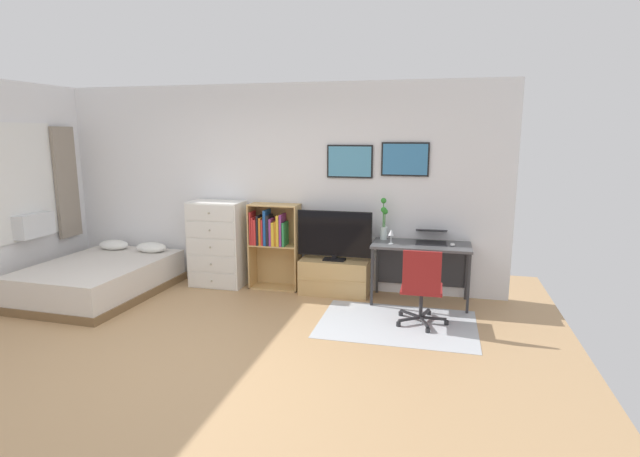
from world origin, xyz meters
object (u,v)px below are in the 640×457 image
object	(u,v)px
dresser	(218,244)
tv_stand	(335,277)
bed	(101,278)
bookshelf	(272,238)
computer_mouse	(453,245)
wine_glass	(391,233)
bamboo_vase	(384,222)
desk	(421,254)
office_chair	(422,285)
laptop	(431,237)
television	(334,236)

from	to	relation	value
dresser	tv_stand	distance (m)	1.67
bed	dresser	world-z (taller)	dresser
bookshelf	computer_mouse	bearing A→B (deg)	-3.61
bed	wine_glass	distance (m)	3.77
bed	tv_stand	xyz separation A→B (m)	(2.93, 0.76, 0.01)
bed	bookshelf	world-z (taller)	bookshelf
tv_stand	bamboo_vase	xyz separation A→B (m)	(0.61, 0.08, 0.74)
bamboo_vase	desk	bearing A→B (deg)	-10.84
bed	desk	bearing A→B (deg)	12.29
tv_stand	bamboo_vase	distance (m)	0.96
office_chair	wine_glass	bearing A→B (deg)	119.83
bed	laptop	xyz separation A→B (m)	(4.14, 0.80, 0.58)
television	bamboo_vase	size ratio (longest dim) A/B	1.83
desk	office_chair	world-z (taller)	office_chair
dresser	office_chair	xyz separation A→B (m)	(2.77, -0.85, -0.12)
bed	bamboo_vase	bearing A→B (deg)	15.08
tv_stand	office_chair	xyz separation A→B (m)	(1.14, -0.86, 0.23)
desk	bamboo_vase	world-z (taller)	bamboo_vase
bed	bookshelf	size ratio (longest dim) A/B	1.71
dresser	bed	bearing A→B (deg)	-150.44
dresser	computer_mouse	xyz separation A→B (m)	(3.09, -0.08, 0.18)
office_chair	computer_mouse	xyz separation A→B (m)	(0.32, 0.76, 0.30)
desk	laptop	world-z (taller)	laptop
bed	bamboo_vase	distance (m)	3.72
bamboo_vase	tv_stand	bearing A→B (deg)	-172.26
dresser	laptop	bearing A→B (deg)	1.11
bed	desk	distance (m)	4.11
dresser	desk	world-z (taller)	dresser
television	laptop	world-z (taller)	television
tv_stand	wine_glass	bearing A→B (deg)	-13.04
laptop	computer_mouse	distance (m)	0.29
computer_mouse	tv_stand	bearing A→B (deg)	176.09
television	laptop	distance (m)	1.21
dresser	desk	bearing A→B (deg)	0.14
dresser	bookshelf	xyz separation A→B (m)	(0.76, 0.06, 0.11)
office_chair	tv_stand	bearing A→B (deg)	142.40
dresser	tv_stand	bearing A→B (deg)	0.53
desk	computer_mouse	size ratio (longest dim) A/B	11.33
tv_stand	desk	distance (m)	1.15
tv_stand	wine_glass	distance (m)	0.99
tv_stand	computer_mouse	world-z (taller)	computer_mouse
desk	bamboo_vase	distance (m)	0.61
computer_mouse	wine_glass	distance (m)	0.74
desk	office_chair	distance (m)	0.87
bookshelf	desk	size ratio (longest dim) A/B	0.97
tv_stand	computer_mouse	bearing A→B (deg)	-3.91
bed	desk	xyz separation A→B (m)	(4.03, 0.75, 0.38)
dresser	bookshelf	bearing A→B (deg)	4.62
desk	laptop	xyz separation A→B (m)	(0.11, 0.05, 0.20)
desk	computer_mouse	bearing A→B (deg)	-14.02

